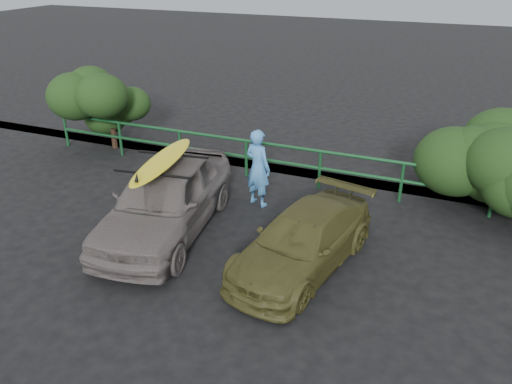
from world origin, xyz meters
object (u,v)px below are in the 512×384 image
guardrail (282,163)px  sedan (166,199)px  surfboard (162,161)px  olive_vehicle (303,241)px  man (258,168)px

guardrail → sedan: (-1.42, -3.30, 0.24)m
sedan → surfboard: bearing=0.0°
guardrail → olive_vehicle: (1.65, -3.47, 0.03)m
guardrail → man: (-0.10, -1.39, 0.41)m
olive_vehicle → man: 2.75m
guardrail → surfboard: bearing=-113.2°
guardrail → man: size_ratio=7.56×
guardrail → sedan: size_ratio=3.12×
man → surfboard: 2.42m
sedan → man: size_ratio=2.42×
surfboard → man: bearing=47.4°
sedan → man: (1.31, 1.91, 0.16)m
sedan → surfboard: (0.00, 0.00, 0.86)m
sedan → surfboard: surfboard is taller
sedan → guardrail: bearing=58.7°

